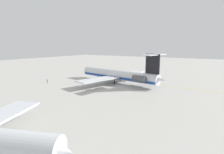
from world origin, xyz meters
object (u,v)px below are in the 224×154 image
at_px(ground_crew_near_tail, 129,72).
at_px(safety_cone_nose, 108,72).
at_px(ground_crew_starboard, 114,70).
at_px(ground_crew_near_nose, 100,72).
at_px(ground_crew_portside, 47,80).
at_px(main_jetliner, 119,75).

xyz_separation_m(ground_crew_near_tail, safety_cone_nose, (11.42, 2.95, -0.77)).
xyz_separation_m(ground_crew_starboard, safety_cone_nose, (1.22, 4.72, -0.83)).
relative_size(ground_crew_near_nose, ground_crew_portside, 1.05).
bearing_deg(safety_cone_nose, main_jetliner, 132.48).
relative_size(main_jetliner, ground_crew_portside, 24.58).
relative_size(ground_crew_near_tail, safety_cone_nose, 3.01).
xyz_separation_m(main_jetliner, ground_crew_near_tail, (7.60, -23.73, -2.27)).
height_order(main_jetliner, safety_cone_nose, main_jetliner).
relative_size(ground_crew_near_tail, ground_crew_starboard, 0.95).
xyz_separation_m(ground_crew_near_nose, ground_crew_starboard, (-3.02, -10.26, -0.02)).
relative_size(main_jetliner, ground_crew_near_nose, 23.39).
xyz_separation_m(ground_crew_near_nose, safety_cone_nose, (-1.81, -5.54, -0.85)).
height_order(ground_crew_near_tail, ground_crew_starboard, ground_crew_starboard).
bearing_deg(ground_crew_near_tail, ground_crew_portside, 163.02).
xyz_separation_m(ground_crew_near_tail, ground_crew_starboard, (10.21, -1.77, 0.06)).
height_order(ground_crew_near_tail, safety_cone_nose, ground_crew_near_tail).
relative_size(main_jetliner, ground_crew_starboard, 23.86).
distance_m(ground_crew_starboard, safety_cone_nose, 4.95).
bearing_deg(safety_cone_nose, ground_crew_near_tail, -165.50).
height_order(main_jetliner, ground_crew_near_nose, main_jetliner).
bearing_deg(main_jetliner, ground_crew_starboard, -45.40).
xyz_separation_m(ground_crew_portside, ground_crew_starboard, (-6.68, -41.33, 0.03)).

